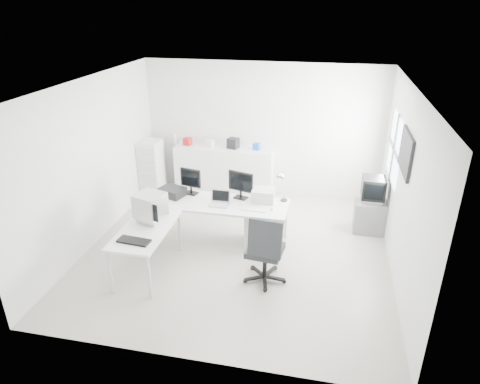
% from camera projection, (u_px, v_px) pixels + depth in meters
% --- Properties ---
extents(floor, '(5.00, 5.00, 0.01)m').
position_uv_depth(floor, '(238.00, 250.00, 7.33)').
color(floor, beige).
rests_on(floor, ground).
extents(ceiling, '(5.00, 5.00, 0.01)m').
position_uv_depth(ceiling, '(237.00, 84.00, 6.16)').
color(ceiling, white).
rests_on(ceiling, back_wall).
extents(back_wall, '(5.00, 0.02, 2.80)m').
position_uv_depth(back_wall, '(262.00, 130.00, 8.97)').
color(back_wall, silver).
rests_on(back_wall, floor).
extents(left_wall, '(0.02, 5.00, 2.80)m').
position_uv_depth(left_wall, '(93.00, 163.00, 7.21)').
color(left_wall, silver).
rests_on(left_wall, floor).
extents(right_wall, '(0.02, 5.00, 2.80)m').
position_uv_depth(right_wall, '(403.00, 187.00, 6.28)').
color(right_wall, silver).
rests_on(right_wall, floor).
extents(window, '(0.02, 1.20, 1.10)m').
position_uv_depth(window, '(395.00, 148.00, 7.27)').
color(window, white).
rests_on(window, right_wall).
extents(wall_picture, '(0.04, 0.90, 0.60)m').
position_uv_depth(wall_picture, '(406.00, 153.00, 6.17)').
color(wall_picture, black).
rests_on(wall_picture, right_wall).
extents(main_desk, '(2.40, 0.80, 0.75)m').
position_uv_depth(main_desk, '(218.00, 222.00, 7.46)').
color(main_desk, silver).
rests_on(main_desk, floor).
extents(side_desk, '(0.70, 1.40, 0.75)m').
position_uv_depth(side_desk, '(148.00, 249.00, 6.64)').
color(side_desk, silver).
rests_on(side_desk, floor).
extents(drawer_pedestal, '(0.40, 0.50, 0.60)m').
position_uv_depth(drawer_pedestal, '(258.00, 228.00, 7.40)').
color(drawer_pedestal, silver).
rests_on(drawer_pedestal, floor).
extents(inkjet_printer, '(0.50, 0.45, 0.15)m').
position_uv_depth(inkjet_printer, '(172.00, 192.00, 7.52)').
color(inkjet_printer, black).
rests_on(inkjet_printer, main_desk).
extents(lcd_monitor_small, '(0.43, 0.31, 0.49)m').
position_uv_depth(lcd_monitor_small, '(191.00, 181.00, 7.53)').
color(lcd_monitor_small, black).
rests_on(lcd_monitor_small, main_desk).
extents(lcd_monitor_large, '(0.49, 0.30, 0.48)m').
position_uv_depth(lcd_monitor_large, '(241.00, 186.00, 7.36)').
color(lcd_monitor_large, black).
rests_on(lcd_monitor_large, main_desk).
extents(laptop, '(0.37, 0.38, 0.24)m').
position_uv_depth(laptop, '(219.00, 199.00, 7.15)').
color(laptop, '#B7B7BA').
rests_on(laptop, main_desk).
extents(white_keyboard, '(0.41, 0.15, 0.02)m').
position_uv_depth(white_keyboard, '(254.00, 209.00, 7.04)').
color(white_keyboard, silver).
rests_on(white_keyboard, main_desk).
extents(white_mouse, '(0.05, 0.05, 0.05)m').
position_uv_depth(white_mouse, '(272.00, 209.00, 7.03)').
color(white_mouse, silver).
rests_on(white_mouse, main_desk).
extents(laser_printer, '(0.40, 0.35, 0.22)m').
position_uv_depth(laser_printer, '(263.00, 195.00, 7.31)').
color(laser_printer, '#B4B4B4').
rests_on(laser_printer, main_desk).
extents(desk_lamp, '(0.20, 0.20, 0.51)m').
position_uv_depth(desk_lamp, '(284.00, 187.00, 7.26)').
color(desk_lamp, silver).
rests_on(desk_lamp, main_desk).
extents(crt_monitor, '(0.50, 0.50, 0.46)m').
position_uv_depth(crt_monitor, '(150.00, 208.00, 6.61)').
color(crt_monitor, '#B7B7BA').
rests_on(crt_monitor, side_desk).
extents(black_keyboard, '(0.49, 0.23, 0.03)m').
position_uv_depth(black_keyboard, '(134.00, 241.00, 6.12)').
color(black_keyboard, black).
rests_on(black_keyboard, side_desk).
extents(office_chair, '(0.74, 0.74, 1.15)m').
position_uv_depth(office_chair, '(265.00, 247.00, 6.32)').
color(office_chair, '#292C2F').
rests_on(office_chair, floor).
extents(tv_cabinet, '(0.55, 0.45, 0.60)m').
position_uv_depth(tv_cabinet, '(369.00, 216.00, 7.81)').
color(tv_cabinet, slate).
rests_on(tv_cabinet, floor).
extents(crt_tv, '(0.50, 0.48, 0.45)m').
position_uv_depth(crt_tv, '(373.00, 190.00, 7.59)').
color(crt_tv, black).
rests_on(crt_tv, tv_cabinet).
extents(sideboard, '(2.10, 0.53, 1.05)m').
position_uv_depth(sideboard, '(224.00, 171.00, 9.25)').
color(sideboard, silver).
rests_on(sideboard, floor).
extents(clutter_box_a, '(0.19, 0.18, 0.16)m').
position_uv_depth(clutter_box_a, '(188.00, 141.00, 9.15)').
color(clutter_box_a, '#A6171A').
rests_on(clutter_box_a, sideboard).
extents(clutter_box_b, '(0.18, 0.16, 0.14)m').
position_uv_depth(clutter_box_b, '(210.00, 143.00, 9.06)').
color(clutter_box_b, silver).
rests_on(clutter_box_b, sideboard).
extents(clutter_box_c, '(0.26, 0.24, 0.21)m').
position_uv_depth(clutter_box_c, '(233.00, 143.00, 8.95)').
color(clutter_box_c, black).
rests_on(clutter_box_c, sideboard).
extents(clutter_box_d, '(0.16, 0.15, 0.14)m').
position_uv_depth(clutter_box_d, '(257.00, 147.00, 8.87)').
color(clutter_box_d, blue).
rests_on(clutter_box_d, sideboard).
extents(clutter_bottle, '(0.07, 0.07, 0.22)m').
position_uv_depth(clutter_bottle, '(175.00, 139.00, 9.22)').
color(clutter_bottle, silver).
rests_on(clutter_bottle, sideboard).
extents(filing_cabinet, '(0.43, 0.51, 1.22)m').
position_uv_depth(filing_cabinet, '(152.00, 168.00, 9.15)').
color(filing_cabinet, silver).
rests_on(filing_cabinet, floor).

